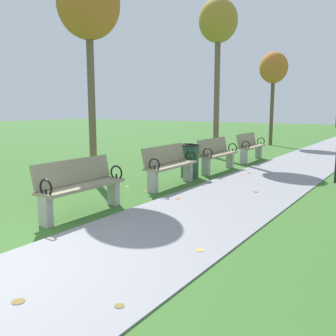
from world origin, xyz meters
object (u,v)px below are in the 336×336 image
at_px(park_bench_3, 170,165).
at_px(tree_3, 218,25).
at_px(park_bench_4, 217,154).
at_px(tree_4, 274,69).
at_px(park_bench_5, 250,146).
at_px(tree_2, 89,7).
at_px(park_bench_2, 80,185).
at_px(trash_bin, 190,161).

xyz_separation_m(park_bench_3, tree_3, (-1.25, 4.82, 3.92)).
distance_m(park_bench_3, park_bench_4, 2.38).
bearing_deg(tree_4, park_bench_5, -78.31).
distance_m(park_bench_3, park_bench_5, 4.83).
bearing_deg(park_bench_4, park_bench_3, -90.00).
bearing_deg(tree_2, park_bench_2, -49.84).
bearing_deg(park_bench_2, park_bench_5, 90.00).
relative_size(park_bench_2, tree_3, 0.30).
distance_m(park_bench_4, tree_3, 4.78).
relative_size(park_bench_3, tree_2, 0.34).
relative_size(park_bench_3, trash_bin, 1.92).
bearing_deg(park_bench_3, tree_4, 96.27).
bearing_deg(tree_3, park_bench_2, -80.51).
height_order(park_bench_3, park_bench_4, same).
xyz_separation_m(park_bench_3, tree_2, (-1.79, -0.54, 3.44)).
relative_size(tree_3, tree_4, 1.25).
relative_size(park_bench_3, park_bench_4, 1.01).
relative_size(tree_2, tree_3, 0.91).
bearing_deg(trash_bin, tree_3, 106.71).
xyz_separation_m(tree_4, trash_bin, (0.99, -9.16, -3.03)).
distance_m(park_bench_4, trash_bin, 1.24).
bearing_deg(tree_3, tree_4, 88.78).
distance_m(park_bench_4, tree_4, 8.54).
xyz_separation_m(park_bench_5, tree_2, (-1.79, -5.37, 3.44)).
relative_size(park_bench_3, tree_3, 0.31).
height_order(park_bench_2, park_bench_5, same).
height_order(park_bench_3, tree_2, tree_2).
distance_m(park_bench_4, tree_2, 4.85).
xyz_separation_m(park_bench_2, tree_2, (-1.79, 2.12, 3.44)).
relative_size(park_bench_4, trash_bin, 1.91).
xyz_separation_m(park_bench_3, trash_bin, (-0.15, 1.15, -0.06)).
bearing_deg(park_bench_5, tree_3, -179.51).
height_order(park_bench_3, tree_3, tree_3).
xyz_separation_m(park_bench_2, trash_bin, (-0.15, 3.80, -0.06)).
bearing_deg(park_bench_3, trash_bin, 97.32).
relative_size(park_bench_2, trash_bin, 1.91).
xyz_separation_m(park_bench_5, tree_4, (-1.13, 5.48, 2.96)).
bearing_deg(tree_4, park_bench_2, -85.00).
height_order(tree_4, trash_bin, tree_4).
relative_size(park_bench_5, tree_2, 0.34).
height_order(park_bench_2, tree_3, tree_3).
height_order(park_bench_2, park_bench_4, same).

